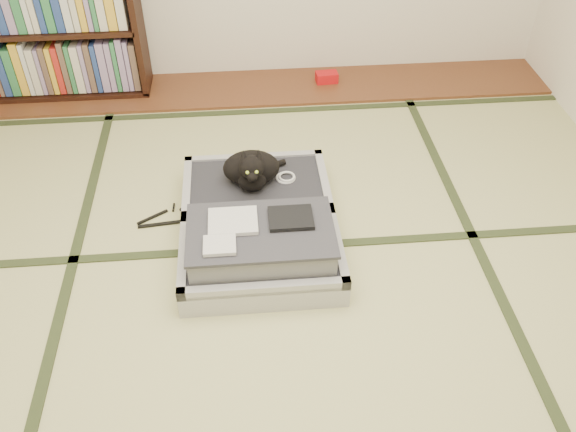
{
  "coord_description": "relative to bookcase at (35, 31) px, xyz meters",
  "views": [
    {
      "loc": [
        -0.14,
        -1.79,
        2.12
      ],
      "look_at": [
        0.05,
        0.35,
        0.25
      ],
      "focal_mm": 38.0,
      "sensor_mm": 36.0,
      "label": 1
    }
  ],
  "objects": [
    {
      "name": "floor",
      "position": [
        1.43,
        -2.07,
        -0.45
      ],
      "size": [
        4.5,
        4.5,
        0.0
      ],
      "primitive_type": "plane",
      "color": "#C4C282",
      "rests_on": "ground"
    },
    {
      "name": "wood_strip",
      "position": [
        1.43,
        -0.07,
        -0.44
      ],
      "size": [
        4.0,
        0.5,
        0.02
      ],
      "primitive_type": "cube",
      "color": "brown",
      "rests_on": "ground"
    },
    {
      "name": "red_item",
      "position": [
        1.9,
        -0.04,
        -0.4
      ],
      "size": [
        0.16,
        0.1,
        0.07
      ],
      "primitive_type": "cube",
      "rotation": [
        0.0,
        0.0,
        0.07
      ],
      "color": "red",
      "rests_on": "wood_strip"
    },
    {
      "name": "tatami_borders",
      "position": [
        1.43,
        -1.58,
        -0.45
      ],
      "size": [
        4.0,
        4.5,
        0.01
      ],
      "color": "#2D381E",
      "rests_on": "ground"
    },
    {
      "name": "bookcase",
      "position": [
        0.0,
        0.0,
        0.0
      ],
      "size": [
        1.36,
        0.31,
        0.92
      ],
      "color": "black",
      "rests_on": "wood_strip"
    },
    {
      "name": "suitcase",
      "position": [
        1.35,
        -1.62,
        -0.35
      ],
      "size": [
        0.76,
        1.02,
        0.3
      ],
      "color": "#9F9FA3",
      "rests_on": "floor"
    },
    {
      "name": "cat",
      "position": [
        1.33,
        -1.33,
        -0.2
      ],
      "size": [
        0.34,
        0.34,
        0.27
      ],
      "color": "black",
      "rests_on": "suitcase"
    },
    {
      "name": "cable_coil",
      "position": [
        1.51,
        -1.3,
        -0.29
      ],
      "size": [
        0.11,
        0.11,
        0.03
      ],
      "color": "white",
      "rests_on": "suitcase"
    },
    {
      "name": "hanger",
      "position": [
        0.9,
        -1.41,
        -0.44
      ],
      "size": [
        0.37,
        0.18,
        0.01
      ],
      "color": "black",
      "rests_on": "floor"
    }
  ]
}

